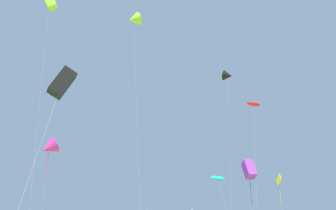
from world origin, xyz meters
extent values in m
cone|color=black|center=(15.11, 58.16, 29.12)|extent=(3.03, 2.96, 2.49)
cylinder|color=#B2B2B7|center=(14.45, 57.34, 14.56)|extent=(1.36, 1.67, 29.12)
cube|color=yellow|center=(23.32, 57.40, 8.52)|extent=(0.56, 2.27, 2.23)
cylinder|color=#A79518|center=(23.32, 57.40, 6.03)|extent=(0.07, 0.07, 3.83)
cylinder|color=#B2B2B7|center=(23.17, 56.86, 4.26)|extent=(0.31, 1.10, 8.52)
ellipsoid|color=red|center=(18.08, 53.19, 21.57)|extent=(3.25, 2.35, 0.95)
cylinder|color=#B2B2B7|center=(17.28, 52.43, 10.79)|extent=(1.63, 1.53, 21.57)
cube|color=#99DB2D|center=(-17.62, 44.77, 34.84)|extent=(2.60, 1.52, 3.09)
cylinder|color=#B2B2B7|center=(-17.00, 44.01, 17.42)|extent=(1.25, 1.54, 34.84)
cube|color=black|center=(-9.03, 19.05, 10.85)|extent=(2.13, 1.56, 2.34)
cylinder|color=#B2B2B7|center=(-9.89, 17.93, 5.42)|extent=(1.75, 2.26, 10.85)
cone|color=#E02DA3|center=(-16.69, 51.18, 12.32)|extent=(3.96, 3.67, 3.27)
cylinder|color=#9D2072|center=(-16.69, 51.18, 9.58)|extent=(0.08, 0.08, 4.16)
cylinder|color=#B2B2B7|center=(-16.53, 50.60, 6.16)|extent=(0.33, 1.18, 12.32)
ellipsoid|color=#1EB7CC|center=(8.86, 45.61, 7.32)|extent=(2.93, 2.37, 1.02)
cylinder|color=#B2B2B7|center=(9.51, 44.70, 3.66)|extent=(1.33, 1.85, 7.33)
cube|color=purple|center=(11.26, 38.87, 7.76)|extent=(1.39, 2.26, 2.62)
cylinder|color=#63238B|center=(11.26, 38.87, 5.15)|extent=(0.08, 0.08, 3.92)
cylinder|color=#B2B2B7|center=(11.04, 38.43, 3.88)|extent=(0.47, 0.90, 7.76)
cone|color=#99DB2D|center=(-4.11, 50.25, 35.81)|extent=(3.45, 3.21, 2.92)
cylinder|color=#B2B2B7|center=(-3.10, 49.39, 17.90)|extent=(2.03, 1.75, 35.81)
camera|label=1|loc=(-4.17, -4.53, 1.65)|focal=37.17mm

